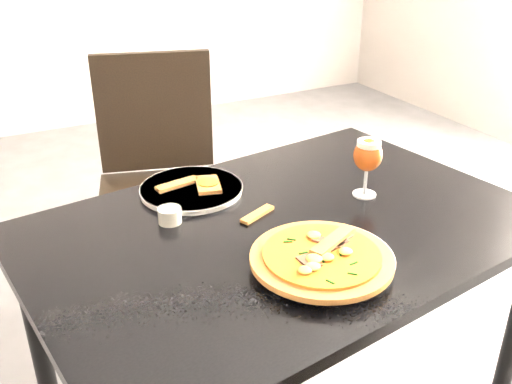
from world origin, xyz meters
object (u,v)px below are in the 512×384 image
dining_table (284,255)px  beer_glass (368,156)px  pizza (322,257)px  chair_far (160,178)px

dining_table → beer_glass: beer_glass is taller
dining_table → beer_glass: (0.26, 0.04, 0.20)m
pizza → beer_glass: 0.38m
pizza → chair_far: bearing=90.9°
chair_far → beer_glass: 0.92m
dining_table → pizza: size_ratio=4.31×
chair_far → dining_table: bearing=-70.7°
beer_glass → pizza: bearing=-141.2°
chair_far → pizza: 1.06m
dining_table → chair_far: 0.85m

